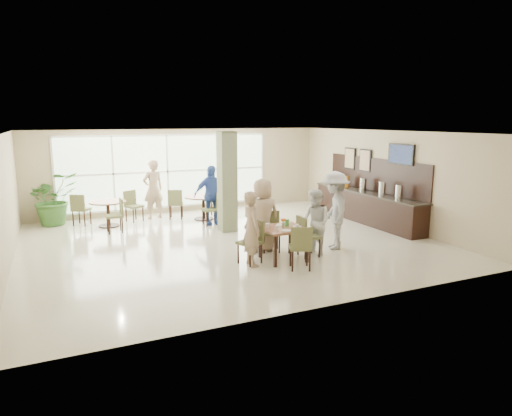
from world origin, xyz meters
name	(u,v)px	position (x,y,z in m)	size (l,w,h in m)	color
ground	(230,242)	(0.00, 0.00, 0.00)	(10.00, 10.00, 0.00)	beige
room_shell	(229,177)	(0.00, 0.00, 1.70)	(10.00, 10.00, 10.00)	white
window_bank	(168,171)	(-0.50, 4.46, 1.40)	(7.00, 0.04, 7.00)	silver
column	(227,182)	(0.40, 1.20, 1.40)	(0.45, 0.45, 2.80)	#626949
main_table	(283,232)	(0.56, -1.88, 0.65)	(0.93, 0.93, 0.75)	brown
round_table_left	(108,208)	(-2.61, 3.18, 0.56)	(1.04, 1.04, 0.75)	brown
round_table_right	(203,201)	(0.25, 2.94, 0.59)	(1.18, 1.18, 0.75)	brown
chairs_main_table	(282,239)	(0.56, -1.85, 0.47)	(1.98, 2.02, 0.95)	brown
chairs_table_left	(110,210)	(-2.56, 3.17, 0.47)	(2.14, 1.91, 0.95)	brown
chairs_table_right	(202,204)	(0.20, 2.97, 0.47)	(2.05, 1.88, 0.95)	brown
tabletop_clutter	(284,225)	(0.56, -1.92, 0.81)	(0.78, 0.74, 0.21)	white
buffet_counter	(367,204)	(4.70, 0.51, 0.55)	(0.64, 4.70, 1.95)	black
wall_tv	(401,154)	(4.94, -0.60, 2.15)	(0.06, 1.00, 0.58)	black
framed_art_a	(365,160)	(4.95, 1.00, 1.85)	(0.05, 0.55, 0.70)	black
framed_art_b	(350,158)	(4.95, 1.80, 1.85)	(0.05, 0.55, 0.70)	black
potted_plant	(53,199)	(-4.07, 4.07, 0.79)	(1.42, 1.42, 1.58)	#376A2A
teen_left	(252,229)	(-0.24, -1.95, 0.82)	(0.59, 0.39, 1.63)	tan
teen_far	(263,215)	(0.45, -1.03, 0.88)	(0.86, 0.47, 1.75)	tan
teen_right	(315,222)	(1.43, -1.82, 0.77)	(0.75, 0.58, 1.54)	white
teen_standing	(335,211)	(2.13, -1.56, 0.95)	(1.22, 0.70, 1.89)	#A5A4A7
adult_a	(211,195)	(0.25, 2.18, 0.89)	(1.04, 0.59, 1.78)	#3957AB
adult_b	(224,191)	(0.99, 3.03, 0.85)	(1.58, 0.68, 1.71)	white
adult_standing	(153,189)	(-1.15, 3.72, 0.94)	(0.68, 0.45, 1.88)	tan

